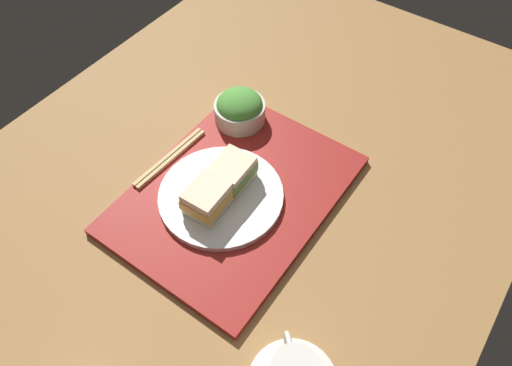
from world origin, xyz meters
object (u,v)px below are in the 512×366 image
salad_bowl (240,108)px  chopsticks_pair (170,157)px  sandwich_far (206,198)px  sandwich_plate (220,195)px  sandwich_near (231,172)px

salad_bowl → chopsticks_pair: bearing=-15.9°
salad_bowl → chopsticks_pair: size_ratio=0.57×
salad_bowl → chopsticks_pair: 17.74cm
chopsticks_pair → sandwich_far: bearing=68.9°
sandwich_far → salad_bowl: salad_bowl is taller
sandwich_plate → chopsticks_pair: (-1.67, -13.90, -0.26)cm
sandwich_plate → salad_bowl: bearing=-153.8°
sandwich_plate → salad_bowl: salad_bowl is taller
sandwich_plate → chopsticks_pair: 14.00cm
sandwich_near → salad_bowl: salad_bowl is taller
sandwich_plate → sandwich_near: (-3.69, -0.02, 3.19)cm
sandwich_near → salad_bowl: 17.40cm
sandwich_plate → chopsticks_pair: bearing=-96.9°
sandwich_near → sandwich_far: (7.38, 0.03, 0.12)cm
sandwich_near → chopsticks_pair: size_ratio=0.44×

